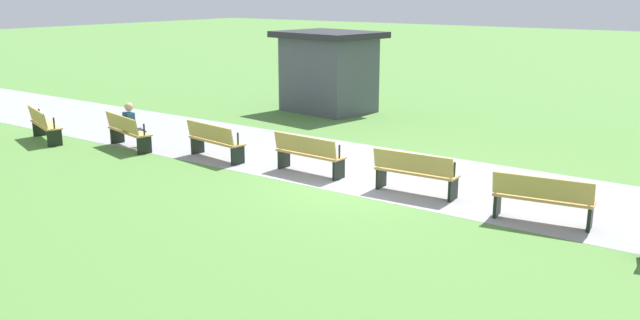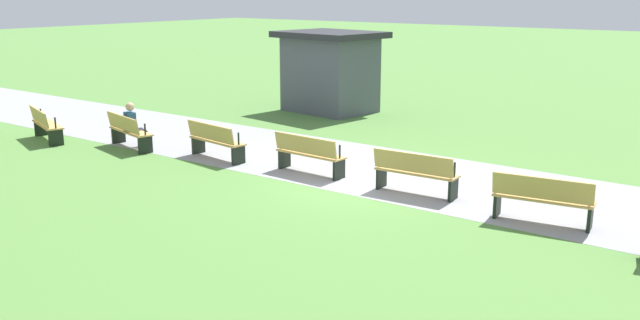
{
  "view_description": "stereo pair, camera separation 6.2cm",
  "coord_description": "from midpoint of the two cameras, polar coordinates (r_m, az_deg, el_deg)",
  "views": [
    {
      "loc": [
        7.56,
        -11.87,
        4.03
      ],
      "look_at": [
        0.0,
        -1.49,
        0.8
      ],
      "focal_mm": 38.47,
      "sensor_mm": 36.0,
      "label": 1
    },
    {
      "loc": [
        7.61,
        -11.83,
        4.03
      ],
      "look_at": [
        0.0,
        -1.49,
        0.8
      ],
      "focal_mm": 38.47,
      "sensor_mm": 36.0,
      "label": 2
    }
  ],
  "objects": [
    {
      "name": "bench_7",
      "position": [
        12.56,
        17.9,
        -3.04
      ],
      "size": [
        1.76,
        0.71,
        0.89
      ],
      "rotation": [
        0.0,
        0.0,
        0.14
      ],
      "color": "tan",
      "rests_on": "ground"
    },
    {
      "name": "bench_6",
      "position": [
        13.78,
        7.78,
        -0.98
      ],
      "size": [
        1.73,
        0.55,
        0.89
      ],
      "rotation": [
        0.0,
        0.0,
        0.05
      ],
      "color": "tan",
      "rests_on": "ground"
    },
    {
      "name": "bench_2",
      "position": [
        19.94,
        -22.1,
        2.79
      ],
      "size": [
        1.77,
        1.01,
        0.89
      ],
      "rotation": [
        0.0,
        0.0,
        -0.34
      ],
      "color": "tan",
      "rests_on": "ground"
    },
    {
      "name": "person_seated",
      "position": [
        18.28,
        -15.41,
        2.91
      ],
      "size": [
        0.42,
        0.57,
        1.2
      ],
      "rotation": [
        0.0,
        0.0,
        -0.24
      ],
      "color": "navy",
      "rests_on": "ground"
    },
    {
      "name": "bench_5",
      "position": [
        15.17,
        -1.08,
        0.55
      ],
      "size": [
        1.73,
        0.55,
        0.89
      ],
      "rotation": [
        0.0,
        0.0,
        -0.05
      ],
      "color": "tan",
      "rests_on": "ground"
    },
    {
      "name": "bench_4",
      "position": [
        16.69,
        -8.89,
        1.63
      ],
      "size": [
        1.76,
        0.71,
        0.89
      ],
      "rotation": [
        0.0,
        0.0,
        -0.14
      ],
      "color": "tan",
      "rests_on": "ground"
    },
    {
      "name": "path_paving",
      "position": [
        15.57,
        5.58,
        -0.94
      ],
      "size": [
        43.87,
        4.05,
        0.01
      ],
      "primitive_type": "cube",
      "color": "#939399",
      "rests_on": "ground"
    },
    {
      "name": "kiosk",
      "position": [
        22.95,
        0.64,
        7.45
      ],
      "size": [
        3.52,
        2.98,
        2.65
      ],
      "rotation": [
        0.0,
        0.0,
        -0.14
      ],
      "color": "#4C515B",
      "rests_on": "ground"
    },
    {
      "name": "bench_3",
      "position": [
        18.29,
        -15.84,
        2.35
      ],
      "size": [
        1.77,
        0.86,
        0.89
      ],
      "rotation": [
        0.0,
        0.0,
        -0.24
      ],
      "color": "tan",
      "rests_on": "ground"
    },
    {
      "name": "ground_plane",
      "position": [
        14.64,
        3.32,
        -1.89
      ],
      "size": [
        120.0,
        120.0,
        0.0
      ],
      "primitive_type": "plane",
      "color": "#54843D"
    }
  ]
}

